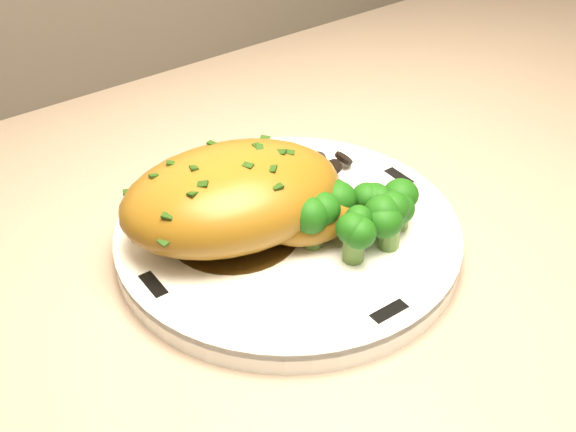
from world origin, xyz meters
TOP-DOWN VIEW (x-y plane):
  - plate at (-0.29, 1.65)m, footprint 0.35×0.35m
  - rim_accent_0 at (-0.18, 1.65)m, footprint 0.01×0.03m
  - rim_accent_1 at (-0.29, 1.76)m, footprint 0.03×0.01m
  - rim_accent_2 at (-0.41, 1.65)m, footprint 0.01×0.03m
  - rim_accent_3 at (-0.29, 1.53)m, footprint 0.03×0.01m
  - gravy_pool at (-0.33, 1.67)m, footprint 0.10×0.10m
  - chicken_breast at (-0.32, 1.66)m, footprint 0.19×0.15m
  - mushroom_pile at (-0.24, 1.67)m, footprint 0.09×0.07m
  - broccoli_florets at (-0.26, 1.61)m, footprint 0.09×0.07m

SIDE VIEW (x-z plane):
  - plate at x=-0.29m, z-range 0.90..0.92m
  - rim_accent_0 at x=-0.18m, z-range 0.92..0.92m
  - rim_accent_1 at x=-0.29m, z-range 0.92..0.92m
  - rim_accent_2 at x=-0.41m, z-range 0.92..0.92m
  - rim_accent_3 at x=-0.29m, z-range 0.92..0.92m
  - gravy_pool at x=-0.33m, z-range 0.92..0.92m
  - mushroom_pile at x=-0.24m, z-range 0.91..0.94m
  - broccoli_florets at x=-0.26m, z-range 0.92..0.96m
  - chicken_breast at x=-0.32m, z-range 0.92..0.98m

